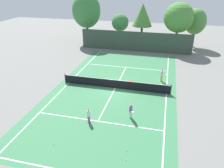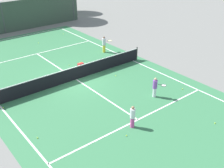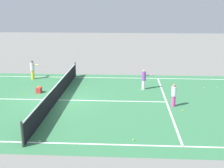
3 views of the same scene
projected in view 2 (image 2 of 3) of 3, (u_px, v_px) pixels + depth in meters
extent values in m
plane|color=slate|center=(76.00, 79.00, 19.88)|extent=(80.00, 80.00, 0.00)
cube|color=#387A4C|center=(76.00, 79.00, 19.88)|extent=(13.00, 25.00, 0.00)
cube|color=white|center=(133.00, 61.00, 22.92)|extent=(0.10, 24.00, 0.01)
cube|color=white|center=(13.00, 38.00, 28.18)|extent=(11.00, 0.10, 0.01)
cube|color=white|center=(138.00, 120.00, 15.45)|extent=(11.00, 0.10, 0.01)
cube|color=white|center=(37.00, 54.00, 24.30)|extent=(11.00, 0.10, 0.01)
cube|color=white|center=(76.00, 79.00, 19.88)|extent=(0.10, 12.80, 0.01)
cylinder|color=#333833|center=(137.00, 53.00, 22.89)|extent=(0.10, 0.10, 1.10)
cube|color=black|center=(76.00, 73.00, 19.66)|extent=(11.80, 0.03, 0.95)
cube|color=white|center=(75.00, 67.00, 19.43)|extent=(11.80, 0.04, 0.05)
cube|color=#384C3D|center=(3.00, 18.00, 28.82)|extent=(18.00, 0.06, 3.20)
cylinder|color=#3F4447|center=(3.00, 18.00, 28.82)|extent=(0.12, 0.12, 3.20)
cylinder|color=#3F4447|center=(73.00, 7.00, 33.53)|extent=(0.12, 0.12, 3.20)
cylinder|color=brown|center=(59.00, 2.00, 37.68)|extent=(0.44, 0.44, 2.67)
cylinder|color=brown|center=(48.00, 5.00, 34.08)|extent=(0.35, 0.35, 3.46)
cylinder|color=yellow|center=(104.00, 49.00, 24.50)|extent=(0.25, 0.25, 0.67)
cylinder|color=silver|center=(104.00, 42.00, 24.21)|extent=(0.31, 0.31, 0.59)
sphere|color=brown|center=(104.00, 37.00, 24.03)|extent=(0.18, 0.18, 0.18)
cylinder|color=black|center=(107.00, 41.00, 24.30)|extent=(0.20, 0.09, 0.03)
torus|color=yellow|center=(110.00, 41.00, 24.38)|extent=(0.41, 0.41, 0.03)
cylinder|color=silver|center=(110.00, 41.00, 24.38)|extent=(0.34, 0.34, 0.00)
cylinder|color=silver|center=(154.00, 92.00, 17.58)|extent=(0.23, 0.23, 0.62)
cylinder|color=purple|center=(155.00, 84.00, 17.31)|extent=(0.29, 0.29, 0.55)
sphere|color=tan|center=(156.00, 79.00, 17.14)|extent=(0.17, 0.17, 0.17)
cylinder|color=black|center=(160.00, 85.00, 17.19)|extent=(0.12, 0.19, 0.03)
torus|color=black|center=(164.00, 85.00, 17.11)|extent=(0.45, 0.45, 0.03)
cylinder|color=silver|center=(164.00, 85.00, 17.11)|extent=(0.37, 0.37, 0.00)
cylinder|color=#D14799|center=(132.00, 122.00, 14.73)|extent=(0.22, 0.22, 0.61)
cylinder|color=silver|center=(133.00, 113.00, 14.47)|extent=(0.28, 0.28, 0.53)
sphere|color=#A37556|center=(133.00, 108.00, 14.31)|extent=(0.16, 0.16, 0.16)
cube|color=red|center=(81.00, 65.00, 21.65)|extent=(0.43, 0.29, 0.36)
sphere|color=#CCE533|center=(80.00, 63.00, 21.50)|extent=(0.07, 0.07, 0.07)
sphere|color=#CCE533|center=(81.00, 62.00, 21.63)|extent=(0.07, 0.07, 0.07)
sphere|color=#CCE533|center=(126.00, 136.00, 14.17)|extent=(0.07, 0.07, 0.07)
sphere|color=#CCE533|center=(119.00, 57.00, 23.65)|extent=(0.07, 0.07, 0.07)
sphere|color=#CCE533|center=(37.00, 138.00, 14.00)|extent=(0.07, 0.07, 0.07)
sphere|color=#CCE533|center=(63.00, 34.00, 29.26)|extent=(0.07, 0.07, 0.07)
sphere|color=#CCE533|center=(116.00, 76.00, 20.34)|extent=(0.07, 0.07, 0.07)
sphere|color=#CCE533|center=(215.00, 123.00, 15.12)|extent=(0.07, 0.07, 0.07)
sphere|color=#CCE533|center=(38.00, 43.00, 26.75)|extent=(0.07, 0.07, 0.07)
sphere|color=#CCE533|center=(3.00, 108.00, 16.51)|extent=(0.07, 0.07, 0.07)
sphere|color=#CCE533|center=(182.00, 89.00, 18.55)|extent=(0.07, 0.07, 0.07)
sphere|color=#CCE533|center=(69.00, 65.00, 22.03)|extent=(0.07, 0.07, 0.07)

